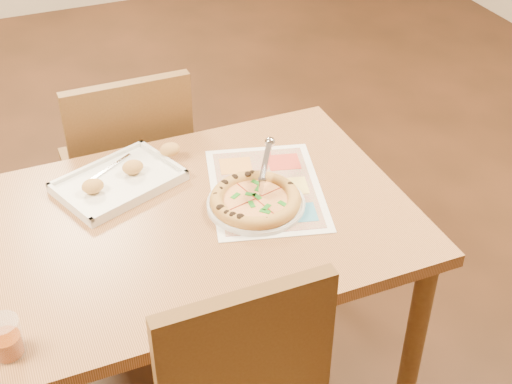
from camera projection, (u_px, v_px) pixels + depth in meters
name	position (u px, v px, depth m)	size (l,w,h in m)	color
room	(159.00, 2.00, 1.60)	(7.00, 7.00, 7.00)	#361B0E
dining_table	(179.00, 244.00, 2.02)	(1.30, 0.85, 0.72)	#A46D41
chair_far	(129.00, 157.00, 2.51)	(0.42, 0.42, 0.47)	brown
plate	(256.00, 204.00, 2.02)	(0.28, 0.28, 0.01)	silver
pizza	(256.00, 200.00, 2.00)	(0.26, 0.26, 0.04)	gold
pizza_cutter	(265.00, 167.00, 2.02)	(0.10, 0.15, 0.10)	silver
appetizer_tray	(122.00, 180.00, 2.10)	(0.41, 0.34, 0.06)	silver
glass_tumbler	(6.00, 340.00, 1.56)	(0.08, 0.08, 0.10)	#86340A
menu	(266.00, 189.00, 2.09)	(0.32, 0.45, 0.01)	white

